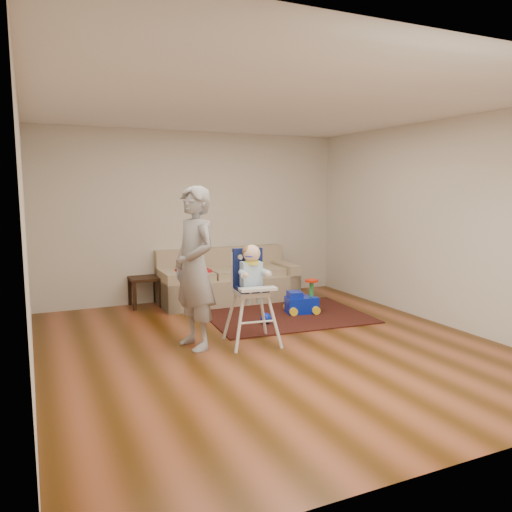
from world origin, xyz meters
name	(u,v)px	position (x,y,z in m)	size (l,w,h in m)	color
ground	(270,346)	(0.00, 0.00, 0.00)	(5.50, 5.50, 0.00)	#442508
room_envelope	(252,183)	(0.00, 0.53, 1.88)	(5.04, 5.52, 2.72)	beige
sofa	(228,276)	(0.38, 2.30, 0.42)	(2.18, 0.91, 0.84)	#998E69
side_table	(145,292)	(-0.89, 2.55, 0.23)	(0.46, 0.46, 0.46)	black
area_rug	(286,315)	(0.80, 1.12, 0.01)	(2.20, 1.65, 0.02)	black
ride_on_toy	(302,296)	(1.07, 1.14, 0.26)	(0.44, 0.32, 0.49)	#0921C5
toy_ball	(266,318)	(0.34, 0.82, 0.09)	(0.15, 0.15, 0.15)	#0921C5
high_chair	(252,296)	(-0.16, 0.17, 0.57)	(0.60, 0.60, 1.18)	silver
adult	(195,268)	(-0.80, 0.32, 0.92)	(0.67, 0.44, 1.84)	#98989B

